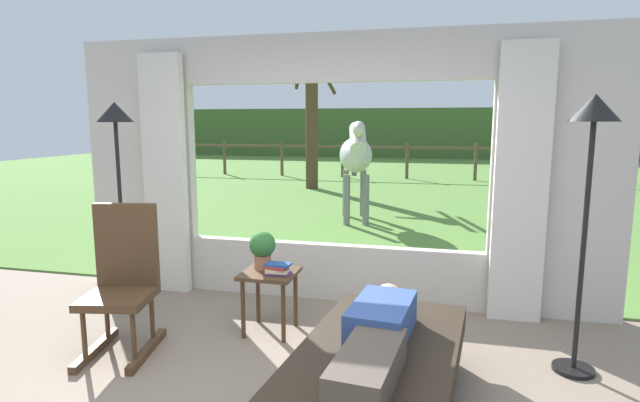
% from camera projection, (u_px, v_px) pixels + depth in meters
% --- Properties ---
extents(back_wall_with_window, '(5.20, 0.12, 2.55)m').
position_uv_depth(back_wall_with_window, '(331.00, 173.00, 4.81)').
color(back_wall_with_window, beige).
rests_on(back_wall_with_window, ground_plane).
extents(curtain_panel_left, '(0.44, 0.10, 2.40)m').
position_uv_depth(curtain_panel_left, '(165.00, 175.00, 5.08)').
color(curtain_panel_left, silver).
rests_on(curtain_panel_left, ground_plane).
extents(curtain_panel_right, '(0.44, 0.10, 2.40)m').
position_uv_depth(curtain_panel_right, '(521.00, 185.00, 4.29)').
color(curtain_panel_right, silver).
rests_on(curtain_panel_right, ground_plane).
extents(outdoor_pasture_lawn, '(36.00, 21.68, 0.02)m').
position_uv_depth(outdoor_pasture_lawn, '(407.00, 179.00, 15.47)').
color(outdoor_pasture_lawn, '#568438').
rests_on(outdoor_pasture_lawn, ground_plane).
extents(distant_hill_ridge, '(36.00, 2.00, 2.40)m').
position_uv_depth(distant_hill_ridge, '(421.00, 133.00, 24.73)').
color(distant_hill_ridge, '#42622E').
rests_on(distant_hill_ridge, ground_plane).
extents(recliner_sofa, '(1.07, 1.78, 0.42)m').
position_uv_depth(recliner_sofa, '(378.00, 378.00, 3.01)').
color(recliner_sofa, black).
rests_on(recliner_sofa, ground_plane).
extents(reclining_person, '(0.40, 1.44, 0.22)m').
position_uv_depth(reclining_person, '(378.00, 333.00, 2.91)').
color(reclining_person, '#334C8C').
rests_on(reclining_person, recliner_sofa).
extents(rocking_chair, '(0.59, 0.76, 1.12)m').
position_uv_depth(rocking_chair, '(123.00, 280.00, 3.82)').
color(rocking_chair, '#4C331E').
rests_on(rocking_chair, ground_plane).
extents(side_table, '(0.44, 0.44, 0.52)m').
position_uv_depth(side_table, '(270.00, 283.00, 4.14)').
color(side_table, '#4C331E').
rests_on(side_table, ground_plane).
extents(potted_plant, '(0.22, 0.22, 0.32)m').
position_uv_depth(potted_plant, '(262.00, 248.00, 4.17)').
color(potted_plant, '#9E6042').
rests_on(potted_plant, side_table).
extents(book_stack, '(0.20, 0.14, 0.10)m').
position_uv_depth(book_stack, '(278.00, 269.00, 4.03)').
color(book_stack, '#59336B').
rests_on(book_stack, side_table).
extents(floor_lamp_left, '(0.32, 0.32, 1.91)m').
position_uv_depth(floor_lamp_left, '(117.00, 143.00, 4.55)').
color(floor_lamp_left, black).
rests_on(floor_lamp_left, ground_plane).
extents(floor_lamp_right, '(0.32, 0.32, 1.92)m').
position_uv_depth(floor_lamp_right, '(591.00, 151.00, 3.30)').
color(floor_lamp_right, black).
rests_on(floor_lamp_right, ground_plane).
extents(horse, '(0.81, 1.82, 1.73)m').
position_uv_depth(horse, '(356.00, 156.00, 8.61)').
color(horse, '#B2B2AD').
rests_on(horse, outdoor_pasture_lawn).
extents(pasture_tree, '(1.08, 1.11, 3.41)m').
position_uv_depth(pasture_tree, '(312.00, 123.00, 12.87)').
color(pasture_tree, '#4C3823').
rests_on(pasture_tree, outdoor_pasture_lawn).
extents(pasture_fence_line, '(16.10, 0.10, 1.10)m').
position_uv_depth(pasture_fence_line, '(407.00, 155.00, 15.25)').
color(pasture_fence_line, brown).
rests_on(pasture_fence_line, outdoor_pasture_lawn).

